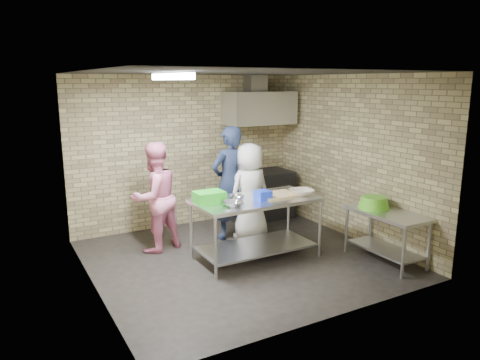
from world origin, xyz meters
The scene contains 25 objects.
floor centered at (0.00, 0.00, 0.00)m, with size 4.20×4.20×0.00m, color black.
ceiling centered at (0.00, 0.00, 2.70)m, with size 4.20×4.20×0.00m, color black.
back_wall centered at (0.00, 2.00, 1.35)m, with size 4.20×0.06×2.70m, color tan.
front_wall centered at (0.00, -2.00, 1.35)m, with size 4.20×0.06×2.70m, color tan.
left_wall centered at (-2.10, 0.00, 1.35)m, with size 0.06×4.00×2.70m, color tan.
right_wall centered at (2.10, 0.00, 1.35)m, with size 0.06×4.00×2.70m, color tan.
prep_table centered at (0.22, -0.08, 0.46)m, with size 1.83×0.92×0.92m, color silver.
side_counter centered at (1.80, -1.10, 0.38)m, with size 0.60×1.20×0.75m, color silver.
stove centered at (1.35, 1.65, 0.45)m, with size 1.20×0.70×0.90m, color black.
range_hood centered at (1.35, 1.70, 2.10)m, with size 1.30×0.60×0.60m, color silver.
hood_duct centered at (1.35, 1.85, 2.55)m, with size 0.35×0.30×0.30m, color #A5A8AD.
wall_shelf centered at (1.65, 1.89, 1.92)m, with size 0.80×0.20×0.04m, color #3F2B19.
fluorescent_fixture centered at (-1.00, 0.00, 2.64)m, with size 0.10×1.25×0.08m, color white.
green_crate centered at (-0.48, 0.04, 1.00)m, with size 0.41×0.31×0.16m, color green.
blue_tub centered at (0.27, -0.18, 0.98)m, with size 0.20×0.20×0.13m, color blue.
cutting_board centered at (0.57, -0.10, 0.93)m, with size 0.56×0.43×0.03m, color tan.
mixing_bowl_a centered at (-0.28, -0.28, 0.95)m, with size 0.29×0.29×0.07m, color #ABADB2.
mixing_bowl_b centered at (-0.08, -0.03, 0.95)m, with size 0.22×0.22×0.07m, color silver.
ceramic_bowl centered at (0.92, -0.23, 0.96)m, with size 0.35×0.35×0.09m, color #C3B59C.
green_basin centered at (1.78, -0.85, 0.83)m, with size 0.46×0.46×0.17m, color #59C626, non-canonical shape.
bottle_red centered at (1.40, 1.89, 2.03)m, with size 0.07×0.07×0.18m, color #B22619.
bottle_green centered at (1.80, 1.89, 2.02)m, with size 0.06×0.06×0.15m, color green.
man_navy centered at (0.31, 0.92, 0.94)m, with size 0.69×0.45×1.89m, color #131A31.
woman_pink centered at (-0.97, 0.97, 0.85)m, with size 0.82×0.64×1.69m, color pink.
woman_white centered at (0.56, 0.70, 0.81)m, with size 0.79×0.51×1.61m, color white.
Camera 1 is at (-3.11, -5.55, 2.58)m, focal length 34.00 mm.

